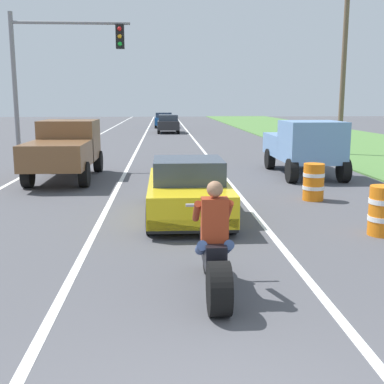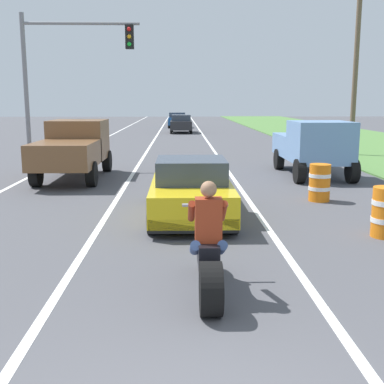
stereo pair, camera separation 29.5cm
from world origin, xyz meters
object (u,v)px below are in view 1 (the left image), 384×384
Objects in this scene: motorcycle_with_rider at (214,255)px; traffic_light_mast_near at (51,66)px; construction_barrel_nearest at (383,211)px; pickup_truck_right_shoulder_light_blue at (304,144)px; distant_car_further_ahead at (164,120)px; sports_car_yellow at (188,190)px; distant_car_far_ahead at (168,124)px; pickup_truck_left_lane_brown at (65,147)px; construction_barrel_mid at (314,182)px.

traffic_light_mast_near is at bearing 110.40° from motorcycle_with_rider.
traffic_light_mast_near is 6.00× the size of construction_barrel_nearest.
construction_barrel_nearest is at bearing 38.25° from motorcycle_with_rider.
pickup_truck_right_shoulder_light_blue is 32.29m from distant_car_further_ahead.
sports_car_yellow is 30.11m from distant_car_far_ahead.
sports_car_yellow is at bearing -60.61° from traffic_light_mast_near.
motorcycle_with_rider is 14.77m from traffic_light_mast_near.
construction_barrel_nearest is at bearing -94.97° from pickup_truck_right_shoulder_light_blue.
pickup_truck_right_shoulder_light_blue is (4.40, 11.02, 0.51)m from motorcycle_with_rider.
pickup_truck_left_lane_brown is at bearing 124.33° from sports_car_yellow.
sports_car_yellow is 10.52m from traffic_light_mast_near.
construction_barrel_nearest is (7.71, -7.58, -0.60)m from pickup_truck_left_lane_brown.
pickup_truck_right_shoulder_light_blue reaches higher than distant_car_further_ahead.
pickup_truck_right_shoulder_light_blue reaches higher than construction_barrel_mid.
pickup_truck_left_lane_brown is 32.62m from distant_car_further_ahead.
pickup_truck_left_lane_brown is (-3.90, 5.71, 0.48)m from sports_car_yellow.
pickup_truck_right_shoulder_light_blue is at bearing -14.60° from traffic_light_mast_near.
distant_car_far_ahead is 1.00× the size of distant_car_further_ahead.
sports_car_yellow reaches higher than construction_barrel_mid.
pickup_truck_left_lane_brown is 8.45m from construction_barrel_mid.
construction_barrel_mid is at bearing 62.37° from motorcycle_with_rider.
pickup_truck_right_shoulder_light_blue is 1.20× the size of distant_car_further_ahead.
sports_car_yellow is (-0.12, 4.79, 0.04)m from motorcycle_with_rider.
pickup_truck_left_lane_brown is at bearing 135.50° from construction_barrel_nearest.
construction_barrel_mid is 0.25× the size of distant_car_further_ahead.
motorcycle_with_rider is at bearing -88.59° from sports_car_yellow.
distant_car_far_ahead is at bearing 100.96° from pickup_truck_right_shoulder_light_blue.
distant_car_far_ahead is at bearing 77.39° from traffic_light_mast_near.
distant_car_far_ahead is (-0.10, 30.11, 0.14)m from sports_car_yellow.
traffic_light_mast_near is 29.96m from distant_car_further_ahead.
sports_car_yellow is 4.25m from construction_barrel_nearest.
pickup_truck_left_lane_brown is at bearing 110.94° from motorcycle_with_rider.
construction_barrel_mid is at bearing -28.64° from pickup_truck_left_lane_brown.
distant_car_far_ahead reaches higher than construction_barrel_nearest.
distant_car_far_ahead is (3.80, 24.40, -0.33)m from pickup_truck_left_lane_brown.
traffic_light_mast_near reaches higher than motorcycle_with_rider.
construction_barrel_mid is 36.69m from distant_car_further_ahead.
pickup_truck_left_lane_brown is 1.20× the size of distant_car_far_ahead.
traffic_light_mast_near is 1.50× the size of distant_car_far_ahead.
traffic_light_mast_near reaches higher than pickup_truck_left_lane_brown.
distant_car_further_ahead is (-0.45, 38.14, 0.14)m from sports_car_yellow.
distant_car_further_ahead is at bearing 96.18° from construction_barrel_mid.
pickup_truck_right_shoulder_light_blue is at bearing 77.36° from construction_barrel_mid.
pickup_truck_left_lane_brown is (-4.01, 10.49, 0.51)m from motorcycle_with_rider.
construction_barrel_mid is 0.25× the size of distant_car_far_ahead.
pickup_truck_right_shoulder_light_blue reaches higher than sports_car_yellow.
distant_car_further_ahead is (-4.27, 40.01, 0.27)m from construction_barrel_nearest.
traffic_light_mast_near is 1.50× the size of distant_car_further_ahead.
pickup_truck_left_lane_brown is at bearing -176.41° from pickup_truck_right_shoulder_light_blue.
pickup_truck_left_lane_brown is at bearing -98.84° from distant_car_far_ahead.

